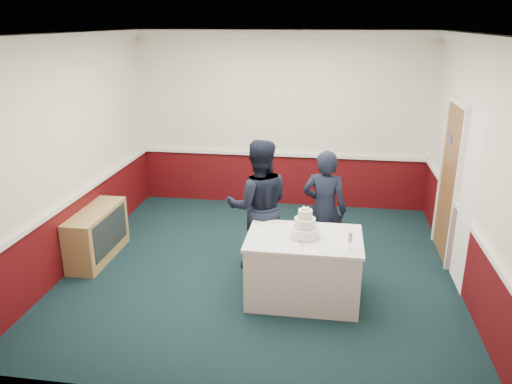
# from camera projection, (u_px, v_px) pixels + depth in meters

# --- Properties ---
(ground) EXTENTS (5.00, 5.00, 0.00)m
(ground) POSITION_uv_depth(u_px,v_px,m) (261.00, 267.00, 6.69)
(ground) COLOR #12252B
(ground) RESTS_ON ground
(room_shell) EXTENTS (5.00, 5.00, 3.00)m
(room_shell) POSITION_uv_depth(u_px,v_px,m) (274.00, 114.00, 6.61)
(room_shell) COLOR white
(room_shell) RESTS_ON ground
(sideboard) EXTENTS (0.41, 1.20, 0.70)m
(sideboard) POSITION_uv_depth(u_px,v_px,m) (97.00, 234.00, 6.86)
(sideboard) COLOR tan
(sideboard) RESTS_ON ground
(cake_table) EXTENTS (1.32, 0.92, 0.79)m
(cake_table) POSITION_uv_depth(u_px,v_px,m) (303.00, 267.00, 5.84)
(cake_table) COLOR white
(cake_table) RESTS_ON ground
(wedding_cake) EXTENTS (0.35, 0.35, 0.36)m
(wedding_cake) POSITION_uv_depth(u_px,v_px,m) (305.00, 228.00, 5.68)
(wedding_cake) COLOR white
(wedding_cake) RESTS_ON cake_table
(cake_knife) EXTENTS (0.10, 0.21, 0.00)m
(cake_knife) POSITION_uv_depth(u_px,v_px,m) (301.00, 244.00, 5.53)
(cake_knife) COLOR silver
(cake_knife) RESTS_ON cake_table
(champagne_flute) EXTENTS (0.05, 0.05, 0.21)m
(champagne_flute) POSITION_uv_depth(u_px,v_px,m) (350.00, 238.00, 5.34)
(champagne_flute) COLOR silver
(champagne_flute) RESTS_ON cake_table
(person_man) EXTENTS (0.97, 0.83, 1.75)m
(person_man) POSITION_uv_depth(u_px,v_px,m) (259.00, 206.00, 6.41)
(person_man) COLOR black
(person_man) RESTS_ON ground
(person_woman) EXTENTS (0.63, 0.46, 1.60)m
(person_woman) POSITION_uv_depth(u_px,v_px,m) (324.00, 210.00, 6.49)
(person_woman) COLOR black
(person_woman) RESTS_ON ground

